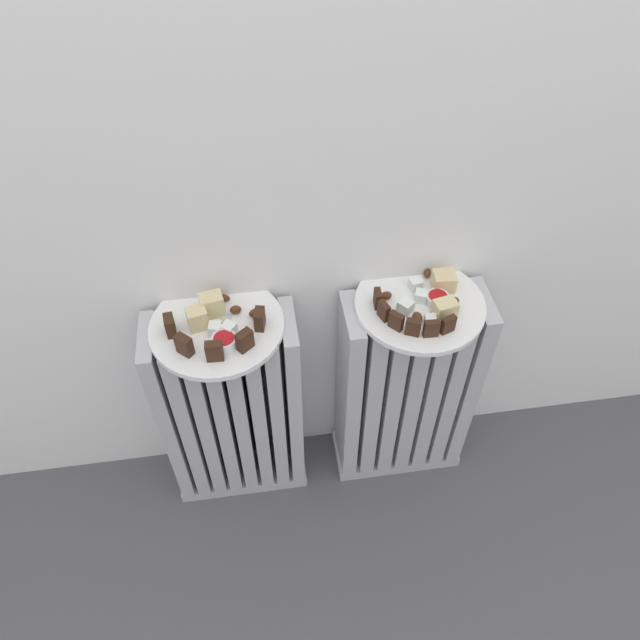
{
  "coord_description": "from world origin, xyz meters",
  "views": [
    {
      "loc": [
        -0.12,
        -0.52,
        1.44
      ],
      "look_at": [
        0.0,
        0.28,
        0.55
      ],
      "focal_mm": 34.02,
      "sensor_mm": 36.0,
      "label": 1
    }
  ],
  "objects_px": {
    "radiator_left": "(233,411)",
    "jam_bowl_left": "(224,341)",
    "radiator_right": "(405,390)",
    "plate_left": "(217,326)",
    "plate_right": "(420,305)",
    "jam_bowl_right": "(437,299)",
    "fork": "(224,328)"
  },
  "relations": [
    {
      "from": "radiator_left",
      "to": "jam_bowl_left",
      "type": "distance_m",
      "value": 0.31
    },
    {
      "from": "radiator_left",
      "to": "radiator_right",
      "type": "bearing_deg",
      "value": 0.0
    },
    {
      "from": "radiator_left",
      "to": "plate_left",
      "type": "relative_size",
      "value": 2.15
    },
    {
      "from": "plate_left",
      "to": "radiator_left",
      "type": "bearing_deg",
      "value": 0.0
    },
    {
      "from": "plate_right",
      "to": "jam_bowl_right",
      "type": "distance_m",
      "value": 0.04
    },
    {
      "from": "plate_left",
      "to": "jam_bowl_right",
      "type": "distance_m",
      "value": 0.44
    },
    {
      "from": "radiator_right",
      "to": "jam_bowl_left",
      "type": "xyz_separation_m",
      "value": [
        -0.39,
        -0.06,
        0.31
      ]
    },
    {
      "from": "jam_bowl_left",
      "to": "fork",
      "type": "distance_m",
      "value": 0.04
    },
    {
      "from": "radiator_left",
      "to": "jam_bowl_right",
      "type": "relative_size",
      "value": 12.2
    },
    {
      "from": "radiator_right",
      "to": "jam_bowl_left",
      "type": "relative_size",
      "value": 11.8
    },
    {
      "from": "radiator_right",
      "to": "fork",
      "type": "distance_m",
      "value": 0.49
    },
    {
      "from": "radiator_left",
      "to": "plate_right",
      "type": "bearing_deg",
      "value": 0.0
    },
    {
      "from": "fork",
      "to": "jam_bowl_left",
      "type": "bearing_deg",
      "value": -88.27
    },
    {
      "from": "plate_left",
      "to": "jam_bowl_right",
      "type": "height_order",
      "value": "jam_bowl_right"
    },
    {
      "from": "radiator_right",
      "to": "fork",
      "type": "height_order",
      "value": "fork"
    },
    {
      "from": "radiator_left",
      "to": "plate_left",
      "type": "bearing_deg",
      "value": 180.0
    },
    {
      "from": "plate_left",
      "to": "radiator_right",
      "type": "bearing_deg",
      "value": 0.0
    },
    {
      "from": "plate_right",
      "to": "radiator_left",
      "type": "bearing_deg",
      "value": 180.0
    },
    {
      "from": "plate_left",
      "to": "fork",
      "type": "distance_m",
      "value": 0.02
    },
    {
      "from": "plate_left",
      "to": "plate_right",
      "type": "relative_size",
      "value": 1.0
    },
    {
      "from": "plate_left",
      "to": "plate_right",
      "type": "bearing_deg",
      "value": 0.0
    },
    {
      "from": "jam_bowl_left",
      "to": "radiator_left",
      "type": "bearing_deg",
      "value": 104.31
    },
    {
      "from": "radiator_right",
      "to": "jam_bowl_right",
      "type": "xyz_separation_m",
      "value": [
        0.03,
        -0.01,
        0.31
      ]
    },
    {
      "from": "radiator_right",
      "to": "jam_bowl_right",
      "type": "distance_m",
      "value": 0.31
    },
    {
      "from": "radiator_right",
      "to": "jam_bowl_right",
      "type": "relative_size",
      "value": 12.2
    },
    {
      "from": "plate_left",
      "to": "jam_bowl_left",
      "type": "distance_m",
      "value": 0.06
    },
    {
      "from": "radiator_left",
      "to": "jam_bowl_right",
      "type": "distance_m",
      "value": 0.53
    },
    {
      "from": "jam_bowl_right",
      "to": "plate_left",
      "type": "bearing_deg",
      "value": 179.33
    },
    {
      "from": "radiator_left",
      "to": "plate_left",
      "type": "height_order",
      "value": "plate_left"
    },
    {
      "from": "jam_bowl_left",
      "to": "jam_bowl_right",
      "type": "bearing_deg",
      "value": 6.88
    },
    {
      "from": "plate_right",
      "to": "fork",
      "type": "bearing_deg",
      "value": -177.86
    },
    {
      "from": "radiator_right",
      "to": "jam_bowl_left",
      "type": "bearing_deg",
      "value": -171.81
    }
  ]
}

